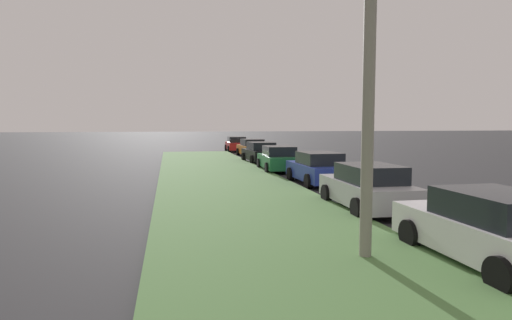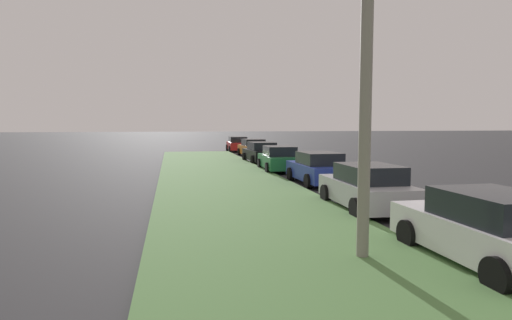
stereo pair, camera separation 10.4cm
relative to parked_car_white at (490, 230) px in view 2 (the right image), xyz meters
name	(u,v)px [view 2 (the right image)]	position (x,y,z in m)	size (l,w,h in m)	color
grass_median	(262,223)	(4.16, 3.63, -0.66)	(60.00, 6.00, 0.12)	#517F42
parked_car_white	(490,230)	(0.00, 0.00, 0.00)	(4.31, 2.03, 1.47)	silver
parked_car_silver	(367,188)	(5.60, -0.12, 0.00)	(4.35, 2.11, 1.47)	#B2B5BA
parked_car_blue	(318,169)	(11.57, -0.56, 0.00)	(4.31, 2.04, 1.47)	#23389E
parked_car_green	(279,159)	(17.11, -0.11, 0.00)	(4.37, 2.16, 1.47)	#1E6B38
parked_car_black	(261,153)	(22.63, -0.21, 0.00)	(4.38, 2.17, 1.47)	black
parked_car_orange	(253,148)	(28.56, -0.73, 0.00)	(4.36, 2.13, 1.47)	orange
parked_car_red	(238,144)	(35.26, -0.45, 0.00)	(4.35, 2.12, 1.47)	red
streetlight	(382,40)	(0.80, 1.94, 3.67)	(0.90, 2.84, 7.50)	gray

